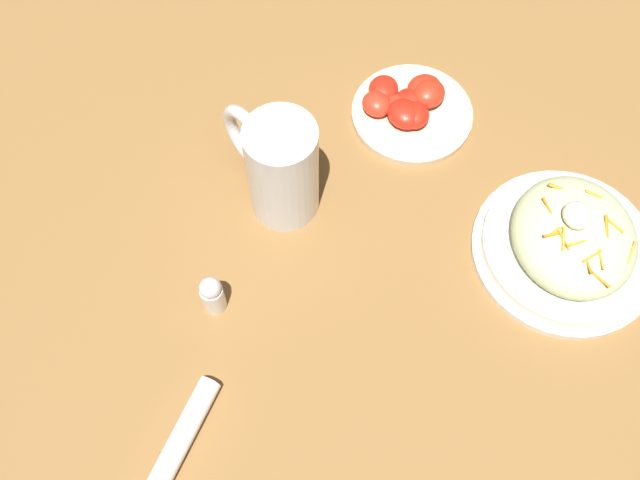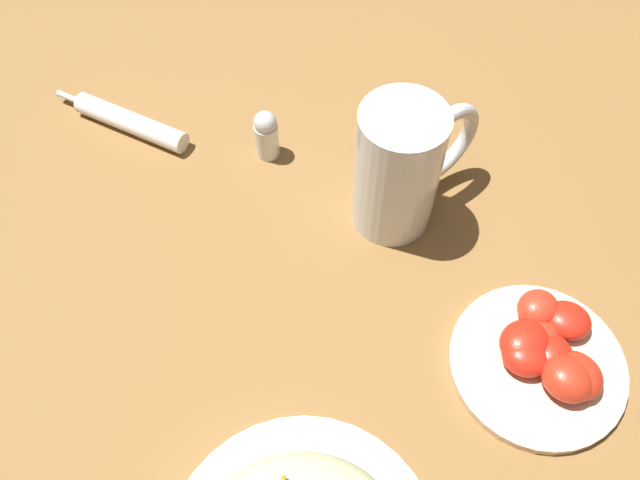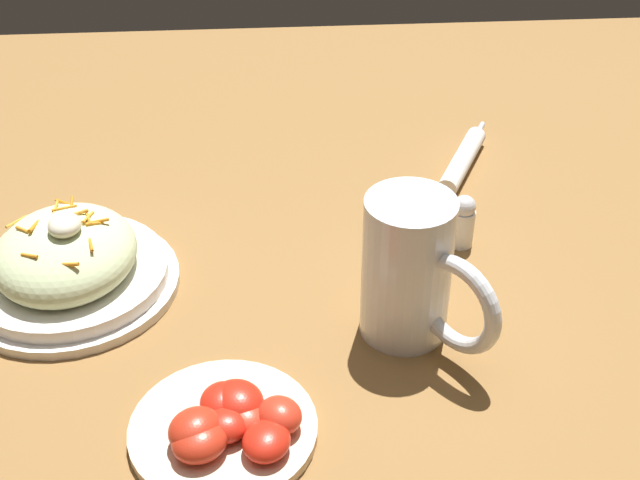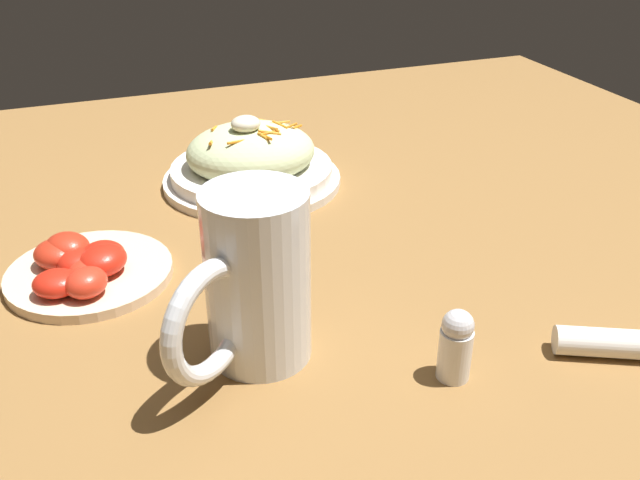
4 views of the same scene
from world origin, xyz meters
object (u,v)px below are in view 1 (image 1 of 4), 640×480
napkin_roll (178,444)px  salt_shaker (212,294)px  salad_plate (570,242)px  tomato_plate (409,107)px  beer_mug (280,171)px

napkin_roll → salt_shaker: 0.18m
salad_plate → tomato_plate: 0.29m
beer_mug → napkin_roll: 0.34m
salt_shaker → salad_plate: bearing=96.4°
tomato_plate → napkin_roll: bearing=-34.2°
beer_mug → tomato_plate: beer_mug is taller
napkin_roll → salt_shaker: bearing=167.6°
salad_plate → napkin_roll: 0.53m
tomato_plate → salt_shaker: bearing=-43.9°
napkin_roll → salt_shaker: (-0.17, 0.04, 0.02)m
tomato_plate → salt_shaker: size_ratio=2.57×
salad_plate → tomato_plate: bearing=-142.6°
beer_mug → salad_plate: bearing=74.8°
salad_plate → napkin_roll: size_ratio=1.34×
salad_plate → napkin_roll: (0.22, -0.48, -0.02)m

